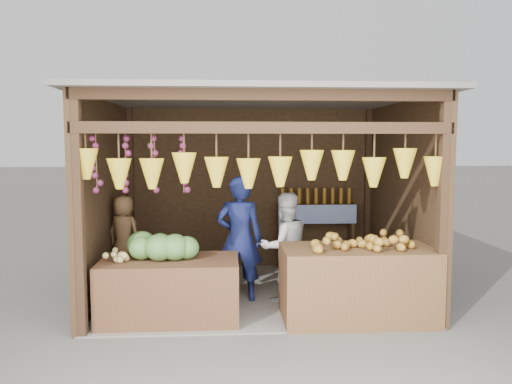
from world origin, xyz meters
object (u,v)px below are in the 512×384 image
woman_standing (285,247)px  vendor_seated (124,233)px  counter_right (357,284)px  counter_left (170,290)px  man_standing (239,239)px

woman_standing → vendor_seated: size_ratio=1.39×
woman_standing → vendor_seated: woman_standing is taller
counter_right → woman_standing: bearing=135.1°
counter_left → vendor_seated: bearing=125.5°
vendor_seated → woman_standing: bearing=-161.8°
counter_left → man_standing: (0.82, 0.66, 0.46)m
counter_left → woman_standing: 1.58m
man_standing → woman_standing: (0.59, -0.02, -0.11)m
counter_right → woman_standing: size_ratio=1.22×
counter_right → vendor_seated: 3.11m
counter_right → man_standing: 1.59m
woman_standing → vendor_seated: (-2.12, 0.36, 0.14)m
man_standing → woman_standing: man_standing is taller
counter_right → woman_standing: woman_standing is taller
counter_right → man_standing: man_standing is taller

